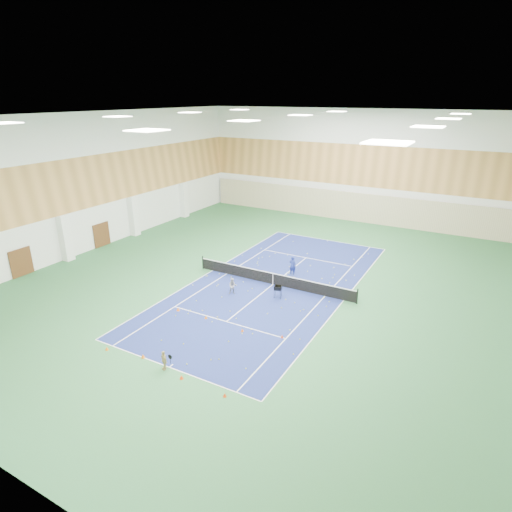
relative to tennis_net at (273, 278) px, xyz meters
The scene contains 22 objects.
ground 0.55m from the tennis_net, ahead, with size 40.00×40.00×0.00m, color #2A6236.
room_shell 5.45m from the tennis_net, ahead, with size 36.00×40.00×12.00m, color white, non-canonical shape.
wood_cladding 7.45m from the tennis_net, ahead, with size 36.00×40.00×8.00m, color #C28A48, non-canonical shape.
ceiling_light_grid 11.37m from the tennis_net, ahead, with size 21.40×25.40×0.06m, color white, non-canonical shape.
court_surface 0.55m from the tennis_net, ahead, with size 10.97×23.77×0.01m, color navy.
tennis_balls_scatter 0.50m from the tennis_net, ahead, with size 10.57×22.77×0.07m, color yellow, non-canonical shape.
tennis_net is the anchor object (origin of this frame).
back_curtain 19.78m from the tennis_net, 90.00° to the left, with size 35.40×0.16×3.20m, color #C6B793.
door_left_a 19.63m from the tennis_net, 155.94° to the right, with size 0.08×1.80×2.20m, color #593319.
door_left_b 17.93m from the tennis_net, behind, with size 0.08×1.80×2.20m, color #593319.
coach 2.53m from the tennis_net, 79.33° to the left, with size 0.56×0.37×1.54m, color navy.
child_court 3.32m from the tennis_net, 122.19° to the right, with size 0.59×0.46×1.20m, color gray.
child_apron 12.11m from the tennis_net, 90.56° to the right, with size 0.63×0.26×1.08m, color tan.
ball_cart 2.16m from the tennis_net, 53.72° to the right, with size 0.51×0.51×0.89m, color black, non-canonical shape.
cone_svc_a 7.63m from the tennis_net, 117.87° to the right, with size 0.22×0.22×0.25m, color #E05C0B.
cone_svc_b 6.84m from the tennis_net, 101.43° to the right, with size 0.20×0.20×0.22m, color orange.
cone_svc_c 7.10m from the tennis_net, 77.91° to the right, with size 0.19×0.19×0.20m, color #E5590C.
cone_svc_d 7.49m from the tennis_net, 58.80° to the right, with size 0.18×0.18×0.20m, color red.
cone_base_a 12.98m from the tennis_net, 108.41° to the right, with size 0.19×0.19×0.21m, color orange.
cone_base_b 12.03m from the tennis_net, 98.61° to the right, with size 0.22×0.22×0.24m, color orange.
cone_base_c 12.40m from the tennis_net, 84.59° to the right, with size 0.20×0.20×0.22m, color #F5440C.
cone_base_d 12.98m from the tennis_net, 72.99° to the right, with size 0.18×0.18×0.20m, color #FF460D.
Camera 1 is at (13.11, -26.07, 13.34)m, focal length 30.00 mm.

